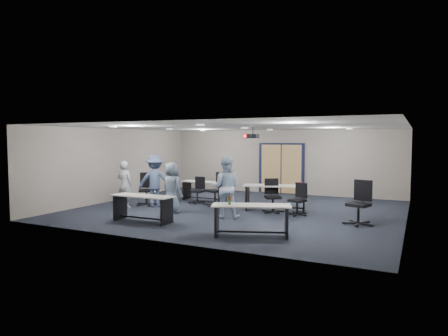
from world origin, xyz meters
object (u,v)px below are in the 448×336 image
at_px(table_front_left, 143,204).
at_px(table_back_left, 204,188).
at_px(chair_back_b, 215,189).
at_px(chair_back_a, 197,190).
at_px(person_plaid, 172,188).
at_px(chair_back_d, 297,199).
at_px(person_gray, 125,184).
at_px(chair_back_c, 273,196).
at_px(person_lightblue, 225,187).
at_px(table_front_right, 251,215).
at_px(table_back_right, 276,193).
at_px(chair_loose_left, 146,189).
at_px(chair_loose_right, 359,203).
at_px(person_back, 155,181).

distance_m(table_front_left, table_back_left, 4.16).
bearing_deg(chair_back_b, chair_back_a, -167.64).
relative_size(table_back_left, person_plaid, 1.15).
xyz_separation_m(chair_back_d, person_gray, (-5.57, -1.23, 0.30)).
distance_m(chair_back_c, person_lightblue, 1.73).
bearing_deg(person_gray, chair_back_c, -164.87).
xyz_separation_m(table_front_right, person_lightblue, (-1.55, 1.79, 0.38)).
height_order(table_back_right, person_gray, person_gray).
bearing_deg(person_lightblue, chair_loose_left, -30.74).
xyz_separation_m(table_front_right, person_plaid, (-3.39, 1.76, 0.27)).
xyz_separation_m(table_front_right, chair_back_b, (-2.78, 3.51, 0.06)).
relative_size(table_back_right, person_plaid, 1.36).
distance_m(chair_back_a, chair_back_d, 3.91).
xyz_separation_m(table_back_left, person_lightblue, (2.16, -2.61, 0.41)).
relative_size(table_back_left, table_back_right, 0.84).
height_order(chair_back_a, chair_back_c, chair_back_c).
bearing_deg(chair_back_d, table_back_left, -179.35).
height_order(table_front_left, chair_loose_right, chair_loose_right).
bearing_deg(chair_loose_left, person_plaid, -59.20).
bearing_deg(chair_back_b, table_front_left, -73.43).
bearing_deg(chair_back_a, chair_loose_left, -139.02).
xyz_separation_m(table_back_right, chair_back_c, (0.04, -0.36, -0.04)).
distance_m(table_front_right, person_gray, 5.63).
bearing_deg(table_front_left, chair_back_b, 79.85).
xyz_separation_m(chair_back_b, person_gray, (-2.53, -1.68, 0.21)).
distance_m(chair_back_d, person_plaid, 3.88).
xyz_separation_m(table_front_right, chair_loose_left, (-4.98, 2.55, 0.05)).
height_order(chair_loose_left, person_lightblue, person_lightblue).
height_order(chair_back_b, chair_back_d, chair_back_b).
bearing_deg(table_front_left, chair_back_c, 45.97).
height_order(table_front_right, person_plaid, person_plaid).
bearing_deg(chair_back_d, person_gray, -148.17).
relative_size(chair_back_d, person_back, 0.55).
bearing_deg(chair_back_b, table_front_right, -24.99).
bearing_deg(person_lightblue, chair_back_b, -72.39).
relative_size(chair_back_d, person_plaid, 0.62).
relative_size(chair_back_b, chair_loose_right, 0.96).
distance_m(chair_back_a, chair_loose_right, 5.85).
height_order(table_front_left, chair_back_c, chair_back_c).
bearing_deg(person_back, chair_back_d, 158.54).
distance_m(chair_back_c, chair_back_d, 0.81).
relative_size(table_front_right, chair_loose_right, 1.63).
xyz_separation_m(table_back_right, chair_loose_left, (-4.38, -0.97, -0.00)).
relative_size(table_front_right, chair_loose_left, 1.72).
distance_m(chair_back_a, person_lightblue, 2.85).
relative_size(table_front_right, person_back, 1.10).
bearing_deg(chair_back_a, table_back_right, -3.08).
xyz_separation_m(person_gray, person_plaid, (1.93, -0.07, -0.00)).
height_order(chair_back_a, person_gray, person_gray).
relative_size(chair_back_b, person_lightblue, 0.64).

